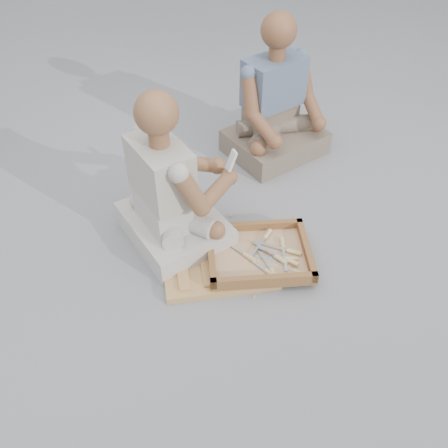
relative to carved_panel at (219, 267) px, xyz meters
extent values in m
plane|color=gray|center=(0.09, -0.14, -0.02)|extent=(60.00, 60.00, 0.00)
cube|color=#AE8C43|center=(0.00, 0.00, 0.00)|extent=(0.56, 0.39, 0.04)
cube|color=brown|center=(0.20, 0.00, 0.03)|extent=(0.55, 0.47, 0.01)
cube|color=brown|center=(0.23, 0.18, 0.06)|extent=(0.50, 0.10, 0.05)
cube|color=brown|center=(0.17, -0.18, 0.06)|extent=(0.50, 0.10, 0.05)
cube|color=brown|center=(0.43, -0.03, 0.06)|extent=(0.09, 0.40, 0.05)
cube|color=brown|center=(-0.03, 0.03, 0.06)|extent=(0.09, 0.40, 0.05)
cube|color=tan|center=(0.20, 0.00, 0.04)|extent=(0.48, 0.40, 0.01)
cube|color=silver|center=(0.16, -0.05, 0.05)|extent=(0.09, 0.14, 0.00)
cylinder|color=tan|center=(0.22, -0.15, 0.05)|extent=(0.05, 0.07, 0.02)
cube|color=silver|center=(0.28, 0.03, 0.05)|extent=(0.13, 0.10, 0.00)
cylinder|color=tan|center=(0.37, -0.04, 0.05)|extent=(0.07, 0.06, 0.02)
cube|color=silver|center=(0.20, 0.03, 0.05)|extent=(0.11, 0.12, 0.00)
cylinder|color=tan|center=(0.28, 0.11, 0.05)|extent=(0.06, 0.07, 0.02)
cube|color=silver|center=(0.31, -0.07, 0.05)|extent=(0.05, 0.15, 0.00)
cylinder|color=tan|center=(0.33, 0.04, 0.05)|extent=(0.04, 0.07, 0.02)
cube|color=silver|center=(0.23, 0.02, 0.05)|extent=(0.09, 0.13, 0.00)
cylinder|color=tan|center=(0.29, -0.07, 0.05)|extent=(0.06, 0.07, 0.02)
cube|color=silver|center=(0.28, -0.09, 0.04)|extent=(0.11, 0.12, 0.00)
cylinder|color=tan|center=(0.35, -0.17, 0.04)|extent=(0.06, 0.07, 0.02)
cube|color=silver|center=(0.26, -0.02, 0.06)|extent=(0.11, 0.12, 0.00)
cylinder|color=tan|center=(0.33, -0.10, 0.06)|extent=(0.06, 0.07, 0.02)
cube|color=silver|center=(0.21, -0.04, 0.05)|extent=(0.04, 0.15, 0.00)
cylinder|color=tan|center=(0.23, -0.15, 0.05)|extent=(0.03, 0.07, 0.02)
cube|color=silver|center=(0.23, -0.03, 0.04)|extent=(0.15, 0.06, 0.00)
cylinder|color=tan|center=(0.34, -0.07, 0.04)|extent=(0.07, 0.04, 0.02)
cube|color=silver|center=(0.09, 0.07, 0.05)|extent=(0.09, 0.13, 0.00)
cylinder|color=tan|center=(0.15, -0.02, 0.05)|extent=(0.06, 0.07, 0.02)
cube|color=tan|center=(0.01, 0.24, -0.02)|extent=(0.02, 0.02, 0.00)
cube|color=tan|center=(0.15, 0.37, -0.02)|extent=(0.02, 0.02, 0.00)
cube|color=tan|center=(0.49, 0.12, -0.02)|extent=(0.02, 0.02, 0.00)
cube|color=tan|center=(-0.02, 0.07, -0.02)|extent=(0.02, 0.02, 0.00)
cube|color=tan|center=(-0.12, 0.09, -0.02)|extent=(0.02, 0.02, 0.00)
cube|color=tan|center=(-0.06, -0.16, -0.02)|extent=(0.02, 0.02, 0.00)
cube|color=tan|center=(-0.05, 0.05, -0.02)|extent=(0.02, 0.02, 0.00)
cube|color=tan|center=(0.12, -0.21, -0.02)|extent=(0.02, 0.02, 0.00)
cube|color=tan|center=(0.49, 0.26, -0.02)|extent=(0.02, 0.02, 0.00)
cube|color=tan|center=(0.22, 0.14, -0.02)|extent=(0.02, 0.02, 0.00)
cube|color=tan|center=(0.32, -0.08, -0.02)|extent=(0.02, 0.02, 0.00)
cube|color=beige|center=(-0.17, 0.27, 0.05)|extent=(0.58, 0.65, 0.14)
cube|color=beige|center=(-0.22, 0.26, 0.20)|extent=(0.28, 0.34, 0.17)
cube|color=#B1AD9D|center=(-0.22, 0.26, 0.43)|extent=(0.31, 0.38, 0.28)
sphere|color=brown|center=(-0.21, 0.26, 0.72)|extent=(0.19, 0.19, 0.19)
sphere|color=brown|center=(0.09, 0.43, 0.29)|extent=(0.09, 0.09, 0.09)
sphere|color=brown|center=(0.13, 0.32, 0.29)|extent=(0.09, 0.09, 0.09)
cube|color=#756954|center=(0.56, 0.92, 0.05)|extent=(0.68, 0.62, 0.14)
cube|color=#756954|center=(0.54, 0.97, 0.21)|extent=(0.36, 0.29, 0.17)
cube|color=slate|center=(0.55, 0.96, 0.44)|extent=(0.40, 0.33, 0.29)
sphere|color=brown|center=(0.55, 0.95, 0.75)|extent=(0.20, 0.20, 0.20)
sphere|color=brown|center=(0.80, 0.81, 0.22)|extent=(0.09, 0.09, 0.09)
sphere|color=brown|center=(0.48, 0.68, 0.22)|extent=(0.09, 0.09, 0.09)
cube|color=silver|center=(0.14, 0.32, 0.39)|extent=(0.06, 0.05, 0.11)
cube|color=black|center=(0.14, 0.32, 0.40)|extent=(0.02, 0.04, 0.03)
camera|label=1|loc=(-0.35, -1.62, 1.79)|focal=40.00mm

